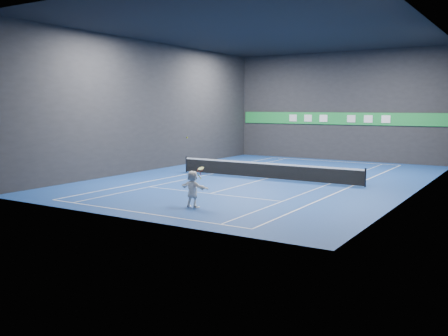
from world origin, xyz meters
The scene contains 20 objects.
ground centered at (0.00, 0.00, 0.00)m, with size 26.00×26.00×0.00m, color navy.
ceiling centered at (0.00, 0.00, 9.00)m, with size 26.00×26.00×0.00m, color black.
wall_back centered at (0.00, 13.00, 4.50)m, with size 18.00×0.10×9.00m, color #242426.
wall_front centered at (0.00, -13.00, 4.50)m, with size 18.00×0.10×9.00m, color #242426.
wall_left centered at (-9.00, 0.00, 4.50)m, with size 0.10×26.00×9.00m, color #242426.
wall_right centered at (9.00, 0.00, 4.50)m, with size 0.10×26.00×9.00m, color #242426.
baseline_near centered at (0.00, -11.89, 0.00)m, with size 10.98×0.08×0.01m, color white.
baseline_far centered at (0.00, 11.89, 0.00)m, with size 10.98×0.08×0.01m, color white.
sideline_doubles_left centered at (-5.49, 0.00, 0.00)m, with size 0.08×23.78×0.01m, color white.
sideline_doubles_right centered at (5.49, 0.00, 0.00)m, with size 0.08×23.78×0.01m, color white.
sideline_singles_left centered at (-4.11, 0.00, 0.00)m, with size 0.06×23.78×0.01m, color white.
sideline_singles_right centered at (4.11, 0.00, 0.00)m, with size 0.06×23.78×0.01m, color white.
service_line_near centered at (0.00, -6.40, 0.00)m, with size 8.23×0.06×0.01m, color white.
service_line_far centered at (0.00, 6.40, 0.00)m, with size 8.23×0.06×0.01m, color white.
center_service_line centered at (0.00, 0.00, 0.00)m, with size 0.06×12.80×0.01m, color white.
player centered at (1.31, -9.78, 0.83)m, with size 1.54×0.49×1.66m, color white.
tennis_ball centered at (0.87, -9.56, 3.11)m, with size 0.07×0.07×0.07m, color #DAF128.
tennis_net centered at (0.00, 0.00, 0.54)m, with size 12.50×0.10×1.07m.
sponsor_banner centered at (0.00, 12.93, 3.50)m, with size 17.64×0.11×1.00m.
tennis_racket centered at (1.70, -9.74, 1.69)m, with size 0.44×0.34×0.60m.
Camera 1 is at (14.09, -27.65, 4.47)m, focal length 40.00 mm.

